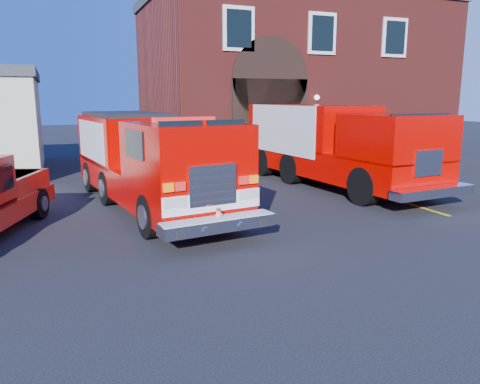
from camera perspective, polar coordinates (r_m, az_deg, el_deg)
name	(u,v)px	position (r m, az deg, el deg)	size (l,w,h in m)	color
ground	(221,237)	(10.99, -2.33, -5.50)	(100.00, 100.00, 0.00)	black
parking_stripe_near	(412,205)	(15.14, 20.18, -1.46)	(0.12, 3.00, 0.01)	yellow
parking_stripe_mid	(353,187)	(17.43, 13.64, 0.55)	(0.12, 3.00, 0.01)	yellow
parking_stripe_far	(311,175)	(19.90, 8.66, 2.08)	(0.12, 3.00, 0.01)	yellow
fire_station	(289,78)	(26.98, 5.95, 13.62)	(15.20, 10.20, 8.45)	maroon
fire_engine	(149,160)	(13.92, -11.02, 3.90)	(3.63, 9.17, 2.75)	black
secondary_truck	(334,143)	(17.44, 11.36, 5.93)	(3.47, 9.18, 2.92)	black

